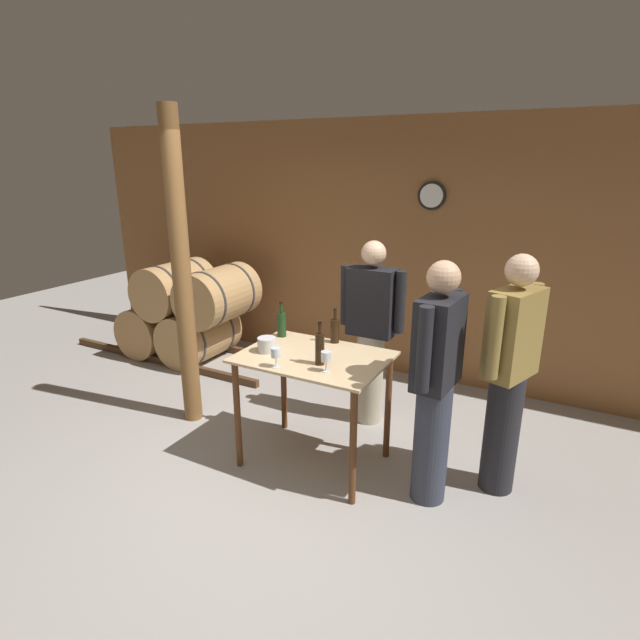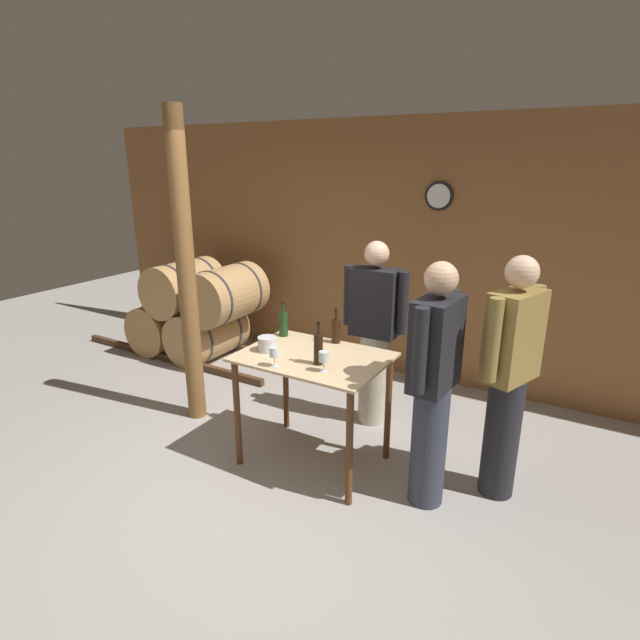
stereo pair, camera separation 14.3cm
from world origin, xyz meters
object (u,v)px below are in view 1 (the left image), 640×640
Objects in this scene: wine_bottle_left at (335,330)px; wine_bottle_center at (320,348)px; person_visitor_with_scarf at (371,330)px; person_visitor_bearded at (436,381)px; wine_glass_near_left at (276,353)px; wine_bottle_far_left at (282,324)px; person_host at (509,372)px; wooden_post at (182,275)px; wine_glass_near_center at (326,357)px; ice_bucket at (267,345)px.

wine_bottle_center reaches higher than wine_bottle_left.
person_visitor_bearded is (0.80, -0.83, 0.03)m from person_visitor_with_scarf.
wine_bottle_far_left is at bearing 118.77° from wine_glass_near_left.
person_visitor_with_scarf is (0.56, 0.56, -0.13)m from wine_bottle_far_left.
wine_bottle_center is 1.30m from person_host.
person_host reaches higher than wine_bottle_center.
wooden_post is 18.57× the size of wine_glass_near_center.
wine_bottle_center is 0.18× the size of person_host.
ice_bucket is 1.03m from person_visitor_with_scarf.
wooden_post is at bearing 161.73° from wine_glass_near_left.
person_host is at bearing 5.35° from wooden_post.
wine_bottle_left reaches higher than wine_glass_near_center.
person_host is (2.65, 0.25, -0.44)m from wooden_post.
person_visitor_bearded is at bearing 7.42° from wine_bottle_center.
wine_bottle_far_left is 0.64m from wine_glass_near_left.
wine_glass_near_left is at bearing -164.37° from person_visitor_bearded.
person_host is 1.04× the size of person_visitor_with_scarf.
wooden_post is 0.96m from wine_bottle_far_left.
person_host is at bearing 20.45° from wine_bottle_center.
wooden_post is 18.81× the size of wine_glass_near_left.
wine_glass_near_center is 0.08× the size of person_host.
person_host is at bearing 23.75° from wine_glass_near_left.
wine_glass_near_center reaches higher than ice_bucket.
wooden_post is 1.60m from wine_glass_near_center.
ice_bucket is (-0.47, 0.03, -0.07)m from wine_bottle_center.
ice_bucket is at bearing 168.10° from wine_glass_near_center.
person_visitor_with_scarf is at bearing 26.95° from wooden_post.
wine_bottle_far_left is 0.80m from wine_glass_near_center.
person_visitor_with_scarf is at bearing 89.67° from wine_bottle_center.
person_visitor_with_scarf is at bearing 133.92° from person_visitor_bearded.
wine_glass_near_center is 0.58m from ice_bucket.
wooden_post is at bearing 177.47° from person_visitor_bearded.
person_visitor_with_scarf is at bearing 158.10° from person_host.
wine_bottle_left reaches higher than wine_glass_near_left.
person_visitor_bearded is at bearing -139.45° from person_host.
wine_glass_near_left is at bearing -18.27° from wooden_post.
wine_bottle_far_left is at bearing -170.37° from wine_bottle_left.
person_host is 1.01× the size of person_visitor_bearded.
person_visitor_with_scarf is (0.47, 0.91, -0.08)m from ice_bucket.
person_visitor_with_scarf is 1.16m from person_visitor_bearded.
wine_bottle_far_left is 1.39m from person_visitor_bearded.
person_host reaches higher than wine_bottle_left.
person_visitor_bearded is at bearing 15.63° from wine_glass_near_left.
ice_bucket is at bearing -165.83° from person_host.
wooden_post reaches higher than ice_bucket.
wine_bottle_center is 0.47m from ice_bucket.
wine_glass_near_left reaches higher than ice_bucket.
wooden_post is at bearing -169.48° from wine_bottle_left.
wine_glass_near_center is at bearing -11.90° from ice_bucket.
ice_bucket is (0.97, -0.18, -0.40)m from wooden_post.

